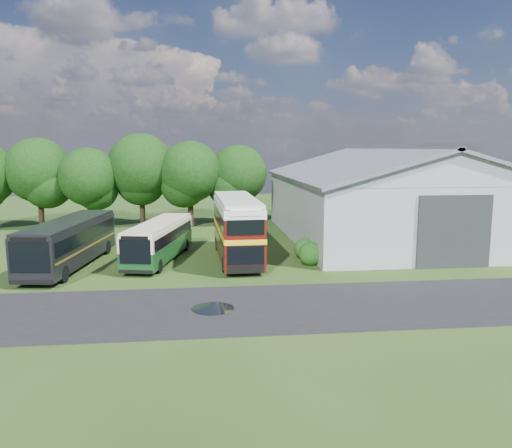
{
  "coord_description": "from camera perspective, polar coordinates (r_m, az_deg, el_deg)",
  "views": [
    {
      "loc": [
        -2.07,
        -27.54,
        8.15
      ],
      "look_at": [
        1.97,
        8.0,
        2.65
      ],
      "focal_mm": 35.0,
      "sensor_mm": 36.0,
      "label": 1
    }
  ],
  "objects": [
    {
      "name": "storage_shed",
      "position": [
        46.92,
        14.91,
        3.58
      ],
      "size": [
        18.8,
        24.8,
        8.15
      ],
      "color": "gray",
      "rests_on": "ground"
    },
    {
      "name": "shrub_front",
      "position": [
        35.35,
        6.25,
        -4.63
      ],
      "size": [
        1.7,
        1.7,
        1.7
      ],
      "primitive_type": "sphere",
      "color": "#194714",
      "rests_on": "ground"
    },
    {
      "name": "tree_right_b",
      "position": [
        52.37,
        -2.02,
        5.77
      ],
      "size": [
        5.98,
        5.98,
        8.45
      ],
      "color": "black",
      "rests_on": "ground"
    },
    {
      "name": "bus_dark_single",
      "position": [
        36.54,
        -20.52,
        -1.95
      ],
      "size": [
        4.27,
        11.97,
        3.23
      ],
      "rotation": [
        0.0,
        0.0,
        -0.14
      ],
      "color": "black",
      "rests_on": "ground"
    },
    {
      "name": "puddle",
      "position": [
        25.86,
        -4.96,
        -9.65
      ],
      "size": [
        2.2,
        2.2,
        0.01
      ],
      "primitive_type": "cylinder",
      "color": "black",
      "rests_on": "ground"
    },
    {
      "name": "bus_green_single",
      "position": [
        36.82,
        -10.98,
        -1.82
      ],
      "size": [
        4.55,
        10.45,
        2.81
      ],
      "rotation": [
        0.0,
        0.0,
        -0.22
      ],
      "color": "black",
      "rests_on": "ground"
    },
    {
      "name": "tree_left_b",
      "position": [
        52.27,
        -18.61,
        5.11
      ],
      "size": [
        5.78,
        5.78,
        8.16
      ],
      "color": "black",
      "rests_on": "ground"
    },
    {
      "name": "tree_left_a",
      "position": [
        54.47,
        -23.6,
        5.63
      ],
      "size": [
        6.46,
        6.46,
        9.12
      ],
      "color": "black",
      "rests_on": "ground"
    },
    {
      "name": "tree_mid",
      "position": [
        52.71,
        -13.02,
        6.39
      ],
      "size": [
        6.8,
        6.8,
        9.6
      ],
      "color": "black",
      "rests_on": "ground"
    },
    {
      "name": "shrub_mid",
      "position": [
        37.26,
        5.57,
        -3.93
      ],
      "size": [
        1.6,
        1.6,
        1.6
      ],
      "primitive_type": "sphere",
      "color": "#194714",
      "rests_on": "ground"
    },
    {
      "name": "asphalt_road",
      "position": [
        26.35,
        5.0,
        -9.3
      ],
      "size": [
        60.0,
        8.0,
        0.02
      ],
      "primitive_type": "cube",
      "color": "black",
      "rests_on": "ground"
    },
    {
      "name": "tree_right_a",
      "position": [
        51.4,
        -7.55,
        5.93
      ],
      "size": [
        6.26,
        6.26,
        8.83
      ],
      "color": "black",
      "rests_on": "ground"
    },
    {
      "name": "bus_maroon_double",
      "position": [
        36.25,
        -2.2,
        -0.55
      ],
      "size": [
        3.02,
        10.76,
        4.59
      ],
      "rotation": [
        0.0,
        0.0,
        0.03
      ],
      "color": "black",
      "rests_on": "ground"
    },
    {
      "name": "ground",
      "position": [
        28.79,
        -2.11,
        -7.7
      ],
      "size": [
        120.0,
        120.0,
        0.0
      ],
      "primitive_type": "plane",
      "color": "#1D3812",
      "rests_on": "ground"
    }
  ]
}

